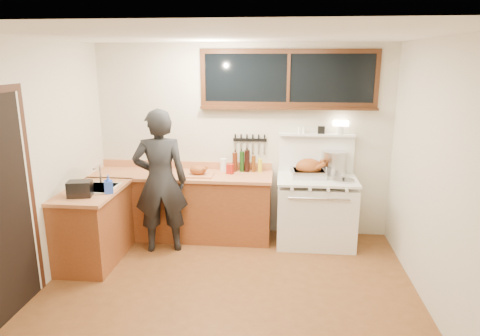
# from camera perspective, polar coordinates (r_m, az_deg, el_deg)

# --- Properties ---
(ground_plane) EXTENTS (4.00, 3.50, 0.02)m
(ground_plane) POSITION_cam_1_polar(r_m,az_deg,el_deg) (4.69, -1.68, -16.50)
(ground_plane) COLOR brown
(room_shell) EXTENTS (4.10, 3.60, 2.65)m
(room_shell) POSITION_cam_1_polar(r_m,az_deg,el_deg) (4.10, -1.85, 3.84)
(room_shell) COLOR beige
(room_shell) RESTS_ON ground
(counter_back) EXTENTS (2.44, 0.64, 1.00)m
(counter_back) POSITION_cam_1_polar(r_m,az_deg,el_deg) (5.93, -7.66, -4.87)
(counter_back) COLOR brown
(counter_back) RESTS_ON ground
(counter_left) EXTENTS (0.64, 1.09, 0.90)m
(counter_left) POSITION_cam_1_polar(r_m,az_deg,el_deg) (5.48, -18.92, -7.23)
(counter_left) COLOR brown
(counter_left) RESTS_ON ground
(sink_unit) EXTENTS (0.50, 0.45, 0.37)m
(sink_unit) POSITION_cam_1_polar(r_m,az_deg,el_deg) (5.41, -18.74, -3.05)
(sink_unit) COLOR white
(sink_unit) RESTS_ON counter_left
(vintage_stove) EXTENTS (1.02, 0.74, 1.61)m
(vintage_stove) POSITION_cam_1_polar(r_m,az_deg,el_deg) (5.76, 10.06, -5.42)
(vintage_stove) COLOR white
(vintage_stove) RESTS_ON ground
(back_window) EXTENTS (2.32, 0.13, 0.77)m
(back_window) POSITION_cam_1_polar(r_m,az_deg,el_deg) (5.72, 6.46, 10.96)
(back_window) COLOR black
(back_window) RESTS_ON room_shell
(left_doorway) EXTENTS (0.02, 1.04, 2.17)m
(left_doorway) POSITION_cam_1_polar(r_m,az_deg,el_deg) (4.46, -29.18, -4.63)
(left_doorway) COLOR black
(left_doorway) RESTS_ON ground
(knife_strip) EXTENTS (0.46, 0.03, 0.28)m
(knife_strip) POSITION_cam_1_polar(r_m,az_deg,el_deg) (5.84, 1.33, 3.66)
(knife_strip) COLOR black
(knife_strip) RESTS_ON room_shell
(man) EXTENTS (0.75, 0.58, 1.83)m
(man) POSITION_cam_1_polar(r_m,az_deg,el_deg) (5.42, -10.56, -1.76)
(man) COLOR black
(man) RESTS_ON ground
(soap_bottle) EXTENTS (0.13, 0.13, 0.22)m
(soap_bottle) POSITION_cam_1_polar(r_m,az_deg,el_deg) (5.11, -17.14, -2.06)
(soap_bottle) COLOR blue
(soap_bottle) RESTS_ON counter_left
(toaster) EXTENTS (0.29, 0.23, 0.18)m
(toaster) POSITION_cam_1_polar(r_m,az_deg,el_deg) (5.09, -20.58, -2.62)
(toaster) COLOR black
(toaster) RESTS_ON counter_left
(cutting_board) EXTENTS (0.41, 0.31, 0.14)m
(cutting_board) POSITION_cam_1_polar(r_m,az_deg,el_deg) (5.64, -5.59, -0.51)
(cutting_board) COLOR #C57B4E
(cutting_board) RESTS_ON counter_back
(roast_turkey) EXTENTS (0.47, 0.35, 0.25)m
(roast_turkey) POSITION_cam_1_polar(r_m,az_deg,el_deg) (5.61, 9.17, -0.21)
(roast_turkey) COLOR silver
(roast_turkey) RESTS_ON vintage_stove
(stockpot) EXTENTS (0.34, 0.34, 0.32)m
(stockpot) POSITION_cam_1_polar(r_m,az_deg,el_deg) (5.81, 12.42, 0.72)
(stockpot) COLOR silver
(stockpot) RESTS_ON vintage_stove
(saucepan) EXTENTS (0.19, 0.30, 0.13)m
(saucepan) POSITION_cam_1_polar(r_m,az_deg,el_deg) (5.89, 11.61, -0.01)
(saucepan) COLOR silver
(saucepan) RESTS_ON vintage_stove
(pot_lid) EXTENTS (0.29, 0.29, 0.04)m
(pot_lid) POSITION_cam_1_polar(r_m,az_deg,el_deg) (5.55, 13.61, -1.56)
(pot_lid) COLOR silver
(pot_lid) RESTS_ON vintage_stove
(coffee_tin) EXTENTS (0.10, 0.09, 0.13)m
(coffee_tin) POSITION_cam_1_polar(r_m,az_deg,el_deg) (5.71, -1.33, -0.14)
(coffee_tin) COLOR maroon
(coffee_tin) RESTS_ON counter_back
(pitcher) EXTENTS (0.10, 0.10, 0.17)m
(pitcher) POSITION_cam_1_polar(r_m,az_deg,el_deg) (5.85, -2.22, 0.41)
(pitcher) COLOR white
(pitcher) RESTS_ON counter_back
(bottle_cluster) EXTENTS (0.41, 0.07, 0.30)m
(bottle_cluster) POSITION_cam_1_polar(r_m,az_deg,el_deg) (5.81, 0.75, 0.77)
(bottle_cluster) COLOR black
(bottle_cluster) RESTS_ON counter_back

